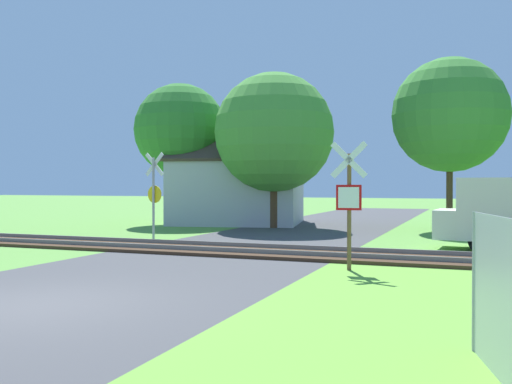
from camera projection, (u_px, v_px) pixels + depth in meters
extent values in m
plane|color=#5B933D|center=(32.00, 306.00, 9.53)|extent=(160.00, 160.00, 0.00)
cube|color=#424244|center=(105.00, 286.00, 11.39)|extent=(6.85, 80.00, 0.01)
cube|color=#422D1E|center=(229.00, 250.00, 17.13)|extent=(60.00, 2.60, 0.10)
cube|color=slate|center=(238.00, 244.00, 17.80)|extent=(60.00, 0.08, 0.12)
cube|color=slate|center=(219.00, 249.00, 16.46)|extent=(60.00, 0.08, 0.12)
cylinder|color=brown|center=(349.00, 212.00, 13.48)|extent=(0.10, 0.10, 2.77)
cube|color=red|center=(349.00, 198.00, 13.42)|extent=(0.60, 0.06, 0.60)
cube|color=white|center=(349.00, 198.00, 13.39)|extent=(0.49, 0.03, 0.49)
cube|color=white|center=(349.00, 160.00, 13.40)|extent=(0.88, 0.07, 0.88)
cube|color=white|center=(349.00, 160.00, 13.40)|extent=(0.88, 0.07, 0.88)
cylinder|color=#9E9EA5|center=(153.00, 199.00, 20.91)|extent=(0.09, 0.09, 3.03)
cube|color=white|center=(154.00, 164.00, 20.94)|extent=(0.87, 0.19, 0.88)
cube|color=white|center=(154.00, 164.00, 20.94)|extent=(0.87, 0.19, 0.88)
cylinder|color=yellow|center=(155.00, 194.00, 20.96)|extent=(0.63, 0.15, 0.64)
cube|color=#B7B7BC|center=(239.00, 192.00, 29.96)|extent=(7.35, 7.01, 3.32)
cube|color=#473833|center=(233.00, 138.00, 28.47)|extent=(7.15, 4.58, 2.42)
cube|color=#473833|center=(244.00, 142.00, 31.37)|extent=(7.15, 4.58, 2.42)
cube|color=brown|center=(272.00, 136.00, 29.63)|extent=(0.59, 0.59, 1.10)
cylinder|color=#513823|center=(274.00, 202.00, 26.82)|extent=(0.43, 0.43, 2.39)
sphere|color=#478E38|center=(274.00, 132.00, 26.78)|extent=(5.62, 5.62, 5.62)
cylinder|color=#513823|center=(449.00, 194.00, 25.24)|extent=(0.28, 0.28, 3.21)
sphere|color=#3D8433|center=(450.00, 115.00, 25.19)|extent=(5.07, 5.07, 5.07)
cylinder|color=#513823|center=(180.00, 194.00, 29.46)|extent=(0.35, 0.35, 3.10)
sphere|color=#337A2D|center=(180.00, 130.00, 29.42)|extent=(4.74, 4.74, 4.74)
cube|color=silver|center=(448.00, 224.00, 18.12)|extent=(0.84, 1.86, 0.90)
cube|color=#19232D|center=(460.00, 198.00, 17.95)|extent=(0.17, 1.61, 0.85)
cylinder|color=black|center=(484.00, 237.00, 18.39)|extent=(0.69, 0.23, 0.68)
cylinder|color=black|center=(480.00, 241.00, 16.98)|extent=(0.69, 0.23, 0.68)
cylinder|color=#9E9EA5|center=(475.00, 282.00, 6.91)|extent=(0.06, 0.06, 1.70)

